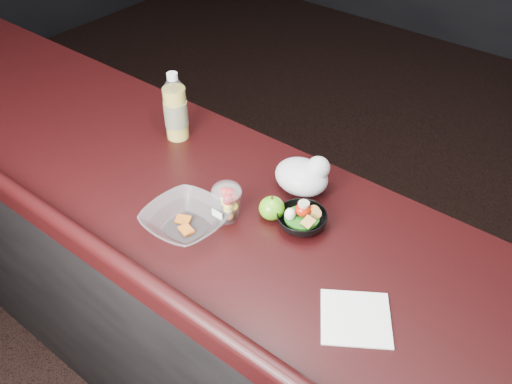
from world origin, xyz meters
TOP-DOWN VIEW (x-y plane):
  - counter at (0.00, 0.30)m, footprint 4.06×0.71m
  - lemonade_bottle at (-0.37, 0.47)m, footprint 0.08×0.08m
  - fruit_cup at (0.02, 0.26)m, footprint 0.08×0.08m
  - green_apple at (0.12, 0.34)m, footprint 0.07×0.07m
  - plastic_bag at (0.11, 0.49)m, footprint 0.16×0.13m
  - snack_bowl at (0.20, 0.36)m, footprint 0.16×0.16m
  - takeout_bowl at (-0.04, 0.16)m, footprint 0.22×0.22m
  - paper_napkin at (0.48, 0.18)m, footprint 0.22×0.22m

SIDE VIEW (x-z plane):
  - counter at x=0.00m, z-range 0.00..1.02m
  - paper_napkin at x=0.48m, z-range 1.02..1.02m
  - snack_bowl at x=0.20m, z-range 1.01..1.08m
  - takeout_bowl at x=-0.04m, z-range 1.02..1.07m
  - green_apple at x=0.12m, z-range 1.02..1.09m
  - plastic_bag at x=0.11m, z-range 1.01..1.13m
  - fruit_cup at x=0.02m, z-range 1.02..1.14m
  - lemonade_bottle at x=-0.37m, z-range 1.00..1.23m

